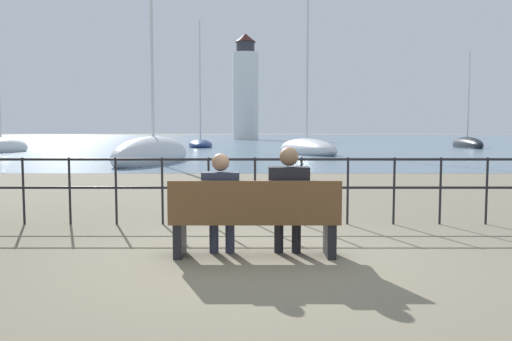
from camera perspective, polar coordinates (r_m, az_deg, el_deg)
The scene contains 12 objects.
ground_plane at distance 5.91m, azimuth -0.01°, elevation -9.71°, with size 1000.00×1000.00×0.00m, color #7A705B.
harbor_water at distance 167.35m, azimuth 0.13°, elevation 3.90°, with size 600.00×300.00×0.01m.
park_bench at distance 5.75m, azimuth -0.01°, elevation -5.63°, with size 1.95×0.45×0.90m.
seated_person_left at distance 5.81m, azimuth -3.89°, elevation -3.33°, with size 0.43×0.35×1.20m.
seated_person_right at distance 5.80m, azimuth 3.88°, elevation -2.95°, with size 0.47×0.35×1.27m.
promenade_railing at distance 7.76m, azimuth 0.03°, elevation -1.12°, with size 13.06×0.04×1.05m.
sailboat_0 at distance 24.00m, azimuth -11.50°, elevation 1.76°, with size 3.22×8.60×8.08m.
sailboat_1 at distance 33.50m, azimuth 5.96°, elevation 2.49°, with size 4.51×8.33×11.74m.
sailboat_2 at distance 40.25m, azimuth -26.99°, elevation 2.37°, with size 3.19×5.50×10.01m.
sailboat_3 at distance 51.22m, azimuth 23.12°, elevation 2.79°, with size 2.52×8.03×9.40m.
sailboat_4 at distance 48.32m, azimuth -6.21°, elevation 3.02°, with size 2.87×6.25×12.31m.
harbor_lighthouse at distance 97.95m, azimuth -1.07°, elevation 9.11°, with size 5.01×5.01×20.41m.
Camera 1 is at (0.01, -5.73, 1.44)m, focal length 35.00 mm.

